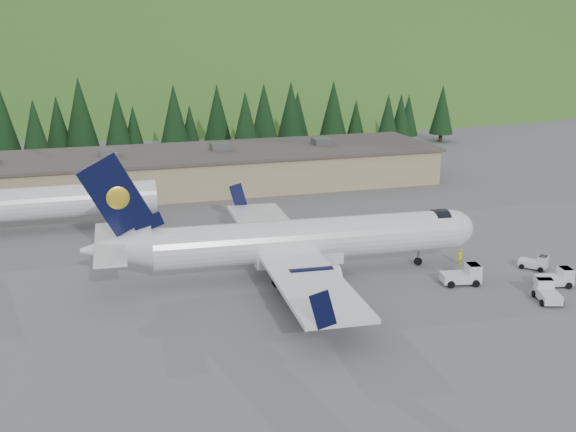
# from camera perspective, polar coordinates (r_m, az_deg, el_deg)

# --- Properties ---
(ground) EXTENTS (600.00, 600.00, 0.00)m
(ground) POSITION_cam_1_polar(r_m,az_deg,el_deg) (66.60, 1.53, -4.62)
(ground) COLOR #5A5A5F
(airliner) EXTENTS (36.42, 34.16, 12.09)m
(airliner) POSITION_cam_1_polar(r_m,az_deg,el_deg) (65.32, 0.65, -2.04)
(airliner) COLOR white
(airliner) RESTS_ON ground
(second_airliner) EXTENTS (27.50, 11.00, 10.05)m
(second_airliner) POSITION_cam_1_polar(r_m,az_deg,el_deg) (83.69, -19.94, 0.98)
(second_airliner) COLOR white
(second_airliner) RESTS_ON ground
(baggage_tug_a) EXTENTS (3.62, 2.54, 1.80)m
(baggage_tug_a) POSITION_cam_1_polar(r_m,az_deg,el_deg) (65.86, 13.74, -4.56)
(baggage_tug_a) COLOR silver
(baggage_tug_a) RESTS_ON ground
(baggage_tug_b) EXTENTS (2.68, 2.76, 1.37)m
(baggage_tug_b) POSITION_cam_1_polar(r_m,az_deg,el_deg) (71.66, 18.99, -3.51)
(baggage_tug_b) COLOR silver
(baggage_tug_b) RESTS_ON ground
(baggage_tug_c) EXTENTS (2.52, 3.35, 1.62)m
(baggage_tug_c) POSITION_cam_1_polar(r_m,az_deg,el_deg) (64.12, 19.77, -5.67)
(baggage_tug_c) COLOR silver
(baggage_tug_c) RESTS_ON ground
(terminal_building) EXTENTS (71.00, 17.00, 6.10)m
(terminal_building) POSITION_cam_1_polar(r_m,az_deg,el_deg) (100.49, -8.17, 3.61)
(terminal_building) COLOR tan
(terminal_building) RESTS_ON ground
(baggage_tug_d) EXTENTS (3.31, 2.33, 1.64)m
(baggage_tug_d) POSITION_cam_1_polar(r_m,az_deg,el_deg) (67.79, 20.49, -4.61)
(baggage_tug_d) COLOR silver
(baggage_tug_d) RESTS_ON ground
(ramp_worker) EXTENTS (0.70, 0.58, 1.64)m
(ramp_worker) POSITION_cam_1_polar(r_m,az_deg,el_deg) (70.77, 13.43, -3.14)
(ramp_worker) COLOR yellow
(ramp_worker) RESTS_ON ground
(tree_line) EXTENTS (113.12, 17.82, 13.49)m
(tree_line) POSITION_cam_1_polar(r_m,az_deg,el_deg) (121.80, -14.06, 7.44)
(tree_line) COLOR black
(tree_line) RESTS_ON ground
(hills) EXTENTS (614.00, 330.00, 300.00)m
(hills) POSITION_cam_1_polar(r_m,az_deg,el_deg) (296.04, -1.67, -5.62)
(hills) COLOR #26541A
(hills) RESTS_ON ground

